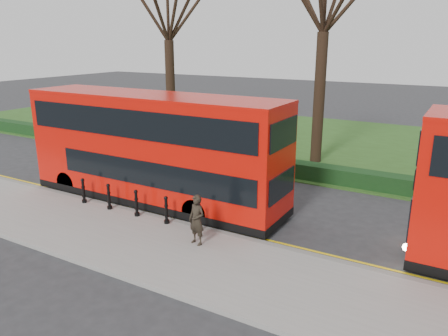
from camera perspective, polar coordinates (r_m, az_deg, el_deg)
The scene contains 11 objects.
ground at distance 17.48m, azimuth -5.19°, elevation -5.99°, with size 120.00×120.00×0.00m, color #28282B.
pavement at distance 15.32m, azimuth -11.74°, elevation -9.34°, with size 60.00×4.00×0.15m, color gray.
kerb at distance 16.71m, azimuth -7.18°, elevation -6.86°, with size 60.00×0.25×0.16m, color slate.
grass_verge at distance 30.41m, azimuth 11.27°, elevation 3.52°, with size 60.00×18.00×0.06m, color #274918.
hedge at distance 22.93m, azimuth 4.58°, elevation 0.55°, with size 60.00×0.90×0.80m, color black.
yellow_line_outer at distance 16.96m, azimuth -6.56°, elevation -6.74°, with size 60.00×0.10×0.01m, color yellow.
yellow_line_inner at distance 17.11m, azimuth -6.16°, elevation -6.52°, with size 60.00×0.10×0.01m, color yellow.
tree_left at distance 29.05m, azimuth -7.38°, elevation 20.47°, with size 7.72×7.72×12.06m.
bollard_row at distance 17.00m, azimuth -11.37°, elevation -4.56°, with size 5.83×0.15×1.00m.
bus_lead at distance 18.19m, azimuth -9.25°, elevation 2.37°, with size 11.46×2.63×4.56m.
pedestrian at distance 14.35m, azimuth -3.59°, elevation -6.79°, with size 0.62×0.41×1.69m, color black.
Camera 1 is at (9.42, -13.15, 6.64)m, focal length 35.00 mm.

